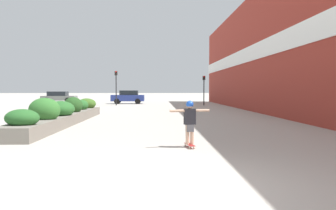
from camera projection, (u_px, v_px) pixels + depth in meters
ground_plane at (174, 186)px, 5.81m from camera, size 300.00×300.00×0.00m
building_wall_right at (267, 48)px, 22.64m from camera, size 0.67×47.02×9.14m
planter_box at (65, 114)px, 16.25m from camera, size 1.35×12.58×1.37m
skateboard at (190, 145)px, 9.62m from camera, size 0.28×0.65×0.10m
skateboarder at (190, 118)px, 9.58m from camera, size 1.19×0.32×1.29m
car_leftmost at (262, 96)px, 42.66m from camera, size 4.07×2.02×1.59m
car_center_left at (128, 97)px, 39.19m from camera, size 3.92×1.87×1.59m
car_center_right at (59, 97)px, 40.41m from camera, size 4.10×1.87×1.46m
traffic_light_left at (116, 82)px, 35.01m from camera, size 0.28×0.30×3.67m
traffic_light_right at (204, 85)px, 35.44m from camera, size 0.28×0.30×3.18m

